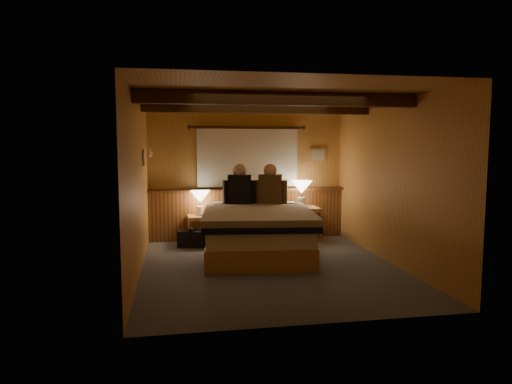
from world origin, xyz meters
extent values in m
plane|color=#4A4F58|center=(0.00, 0.00, 0.00)|extent=(4.20, 4.20, 0.00)
plane|color=#B48F43|center=(0.00, 0.00, 2.40)|extent=(4.20, 4.20, 0.00)
plane|color=#DEA24F|center=(0.00, 2.10, 1.20)|extent=(3.60, 0.00, 3.60)
plane|color=#DEA24F|center=(-1.80, 0.00, 1.20)|extent=(0.00, 4.20, 4.20)
plane|color=#DEA24F|center=(1.80, 0.00, 1.20)|extent=(0.00, 4.20, 4.20)
plane|color=#DEA24F|center=(0.00, -2.10, 1.20)|extent=(3.60, 0.00, 3.60)
cube|color=brown|center=(0.00, 2.04, 0.45)|extent=(3.60, 0.12, 0.90)
cube|color=brown|center=(0.00, 1.98, 0.92)|extent=(3.60, 0.22, 0.04)
cylinder|color=#422910|center=(0.00, 2.02, 2.05)|extent=(2.10, 0.05, 0.05)
sphere|color=#422910|center=(-1.05, 2.02, 2.05)|extent=(0.08, 0.08, 0.08)
sphere|color=#422910|center=(1.05, 2.02, 2.05)|extent=(0.08, 0.08, 0.08)
cube|color=silver|center=(0.00, 2.03, 1.50)|extent=(1.85, 0.08, 1.05)
cube|color=#422910|center=(0.00, -0.60, 2.31)|extent=(3.60, 0.15, 0.16)
cube|color=#422910|center=(0.00, 0.90, 2.31)|extent=(3.60, 0.15, 0.16)
cylinder|color=silver|center=(-1.74, 1.60, 1.75)|extent=(0.03, 0.55, 0.03)
torus|color=silver|center=(-1.71, 1.45, 1.63)|extent=(0.01, 0.21, 0.21)
torus|color=silver|center=(-1.71, 1.68, 1.63)|extent=(0.01, 0.21, 0.21)
cube|color=tan|center=(1.35, 2.08, 1.55)|extent=(0.30, 0.03, 0.25)
cube|color=#C1B69E|center=(1.35, 2.06, 1.55)|extent=(0.24, 0.01, 0.19)
cube|color=tan|center=(-0.05, 0.74, 0.16)|extent=(1.80, 2.26, 0.31)
cube|color=white|center=(-0.05, 0.74, 0.44)|extent=(1.76, 2.21, 0.25)
cube|color=black|center=(-0.08, 0.48, 0.59)|extent=(1.81, 1.85, 0.08)
cube|color=tan|center=(-0.06, 0.62, 0.67)|extent=(1.88, 2.06, 0.13)
cube|color=white|center=(-0.35, 1.60, 0.65)|extent=(0.66, 0.43, 0.17)
cube|color=white|center=(0.44, 1.50, 0.65)|extent=(0.66, 0.43, 0.17)
cube|color=tan|center=(-0.88, 1.78, 0.25)|extent=(0.46, 0.42, 0.49)
cube|color=brown|center=(-0.87, 1.59, 0.35)|extent=(0.41, 0.04, 0.17)
cube|color=brown|center=(-0.87, 1.59, 0.15)|extent=(0.41, 0.04, 0.17)
cylinder|color=silver|center=(-0.87, 1.59, 0.35)|extent=(0.03, 0.03, 0.03)
cylinder|color=silver|center=(-0.87, 1.59, 0.15)|extent=(0.03, 0.03, 0.03)
cube|color=tan|center=(0.97, 1.73, 0.30)|extent=(0.57, 0.51, 0.61)
cube|color=brown|center=(0.98, 1.49, 0.42)|extent=(0.50, 0.04, 0.21)
cube|color=brown|center=(0.98, 1.49, 0.18)|extent=(0.50, 0.04, 0.21)
cylinder|color=silver|center=(0.98, 1.49, 0.42)|extent=(0.03, 0.03, 0.03)
cylinder|color=silver|center=(0.98, 1.49, 0.18)|extent=(0.03, 0.03, 0.03)
cylinder|color=white|center=(-0.89, 1.80, 0.58)|extent=(0.13, 0.13, 0.17)
cylinder|color=silver|center=(-0.89, 1.80, 0.69)|extent=(0.02, 0.02, 0.09)
cone|color=#FFF0C6|center=(-0.89, 1.80, 0.83)|extent=(0.34, 0.34, 0.21)
cylinder|color=white|center=(0.94, 1.70, 0.70)|extent=(0.15, 0.15, 0.19)
cylinder|color=silver|center=(0.94, 1.70, 0.82)|extent=(0.02, 0.02, 0.10)
cone|color=#FFF0C6|center=(0.94, 1.70, 0.98)|extent=(0.37, 0.37, 0.23)
cube|color=black|center=(-0.22, 1.52, 0.96)|extent=(0.43, 0.30, 0.52)
cylinder|color=black|center=(-0.45, 1.56, 0.92)|extent=(0.13, 0.13, 0.42)
cylinder|color=black|center=(0.00, 1.48, 0.92)|extent=(0.13, 0.13, 0.42)
sphere|color=tan|center=(-0.22, 1.52, 1.30)|extent=(0.23, 0.23, 0.23)
cube|color=#46321C|center=(0.30, 1.44, 0.96)|extent=(0.44, 0.32, 0.53)
cylinder|color=#46321C|center=(0.08, 1.50, 0.92)|extent=(0.13, 0.13, 0.42)
cylinder|color=#46321C|center=(0.53, 1.39, 0.92)|extent=(0.13, 0.13, 0.42)
sphere|color=tan|center=(0.30, 1.44, 1.30)|extent=(0.23, 0.23, 0.23)
cube|color=black|center=(-1.04, 1.53, 0.14)|extent=(0.51, 0.37, 0.28)
cylinder|color=black|center=(-1.04, 1.53, 0.30)|extent=(0.13, 0.29, 0.07)
camera|label=1|loc=(-1.31, -6.22, 1.75)|focal=32.00mm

